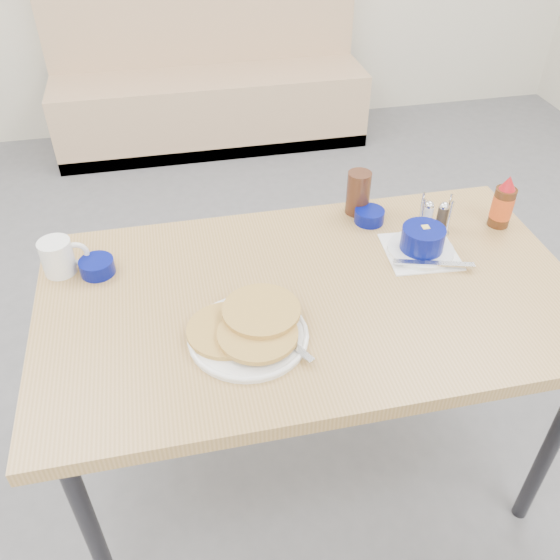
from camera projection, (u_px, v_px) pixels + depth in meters
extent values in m
plane|color=slate|center=(324.00, 531.00, 1.82)|extent=(6.00, 6.00, 0.00)
cube|color=tan|center=(212.00, 109.00, 3.74)|extent=(1.90, 0.55, 0.45)
cube|color=tan|center=(201.00, 16.00, 3.59)|extent=(1.90, 0.12, 1.00)
cube|color=#2D2D33|center=(214.00, 136.00, 3.86)|extent=(1.90, 0.55, 0.08)
cube|color=tan|center=(312.00, 297.00, 1.54)|extent=(1.40, 0.80, 0.04)
cylinder|color=#2D2D33|center=(93.00, 534.00, 1.44)|extent=(0.04, 0.04, 0.72)
cylinder|color=#2D2D33|center=(552.00, 444.00, 1.64)|extent=(0.04, 0.04, 0.72)
cylinder|color=#2D2D33|center=(99.00, 348.00, 1.93)|extent=(0.04, 0.04, 0.72)
cylinder|color=#2D2D33|center=(453.00, 297.00, 2.13)|extent=(0.04, 0.04, 0.72)
cylinder|color=white|center=(248.00, 336.00, 1.40)|extent=(0.28, 0.28, 0.01)
cylinder|color=gold|center=(226.00, 330.00, 1.39)|extent=(0.19, 0.19, 0.01)
cylinder|color=gold|center=(258.00, 334.00, 1.36)|extent=(0.19, 0.19, 0.01)
cylinder|color=gold|center=(261.00, 310.00, 1.41)|extent=(0.19, 0.19, 0.01)
cube|color=silver|center=(294.00, 345.00, 1.36)|extent=(0.07, 0.12, 0.01)
cylinder|color=white|center=(57.00, 257.00, 1.57)|extent=(0.09, 0.09, 0.10)
cylinder|color=black|center=(53.00, 244.00, 1.54)|extent=(0.07, 0.07, 0.00)
torus|color=white|center=(76.00, 254.00, 1.58)|extent=(0.07, 0.02, 0.07)
cube|color=white|center=(420.00, 252.00, 1.66)|extent=(0.21, 0.21, 0.00)
cylinder|color=white|center=(421.00, 249.00, 1.66)|extent=(0.18, 0.18, 0.01)
cylinder|color=#040D69|center=(423.00, 238.00, 1.63)|extent=(0.12, 0.12, 0.07)
cylinder|color=white|center=(424.00, 231.00, 1.62)|extent=(0.11, 0.11, 0.01)
cube|color=#F4DB60|center=(425.00, 228.00, 1.62)|extent=(0.02, 0.02, 0.01)
cube|color=silver|center=(434.00, 263.00, 1.60)|extent=(0.21, 0.08, 0.01)
cylinder|color=#040D69|center=(97.00, 267.00, 1.58)|extent=(0.09, 0.09, 0.04)
cylinder|color=#040D69|center=(369.00, 216.00, 1.77)|extent=(0.09, 0.09, 0.04)
cylinder|color=#402114|center=(358.00, 193.00, 1.78)|extent=(0.07, 0.07, 0.13)
cube|color=silver|center=(432.00, 229.00, 1.75)|extent=(0.10, 0.08, 0.00)
cylinder|color=silver|center=(422.00, 215.00, 1.71)|extent=(0.01, 0.01, 0.11)
cylinder|color=silver|center=(450.00, 217.00, 1.70)|extent=(0.01, 0.01, 0.11)
cylinder|color=silver|center=(421.00, 208.00, 1.74)|extent=(0.01, 0.01, 0.11)
cylinder|color=silver|center=(449.00, 210.00, 1.73)|extent=(0.01, 0.01, 0.11)
cylinder|color=silver|center=(427.00, 217.00, 1.73)|extent=(0.03, 0.03, 0.07)
cylinder|color=#3F3326|center=(442.00, 218.00, 1.73)|extent=(0.03, 0.03, 0.07)
cylinder|color=#47230F|center=(502.00, 207.00, 1.73)|extent=(0.06, 0.06, 0.12)
cylinder|color=#EC551B|center=(502.00, 206.00, 1.73)|extent=(0.06, 0.06, 0.07)
cone|color=#B41117|center=(509.00, 183.00, 1.68)|extent=(0.05, 0.05, 0.04)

